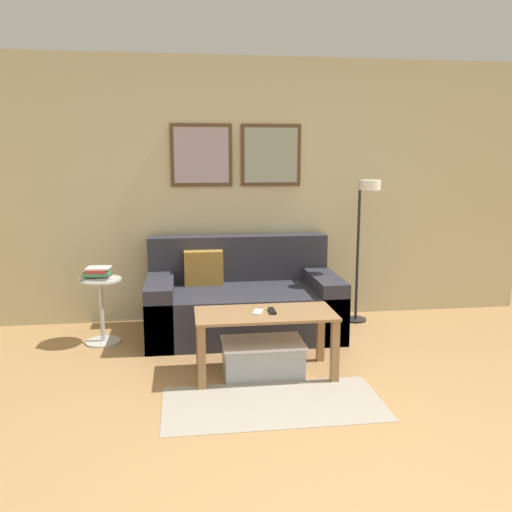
{
  "coord_description": "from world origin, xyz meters",
  "views": [
    {
      "loc": [
        -0.74,
        -2.44,
        1.61
      ],
      "look_at": [
        -0.17,
        1.65,
        0.85
      ],
      "focal_mm": 38.0,
      "sensor_mm": 36.0,
      "label": 1
    }
  ],
  "objects_px": {
    "storage_bin": "(263,357)",
    "cell_phone": "(258,312)",
    "coffee_table": "(265,325)",
    "book_stack": "(98,273)",
    "floor_lamp": "(365,222)",
    "side_table": "(101,304)",
    "remote_control": "(272,311)",
    "couch": "(242,302)"
  },
  "relations": [
    {
      "from": "floor_lamp",
      "to": "side_table",
      "type": "distance_m",
      "value": 2.5
    },
    {
      "from": "remote_control",
      "to": "cell_phone",
      "type": "bearing_deg",
      "value": 171.03
    },
    {
      "from": "storage_bin",
      "to": "book_stack",
      "type": "height_order",
      "value": "book_stack"
    },
    {
      "from": "storage_bin",
      "to": "side_table",
      "type": "xyz_separation_m",
      "value": [
        -1.29,
        0.88,
        0.22
      ]
    },
    {
      "from": "floor_lamp",
      "to": "book_stack",
      "type": "distance_m",
      "value": 2.46
    },
    {
      "from": "storage_bin",
      "to": "book_stack",
      "type": "bearing_deg",
      "value": 146.38
    },
    {
      "from": "book_stack",
      "to": "floor_lamp",
      "type": "bearing_deg",
      "value": 4.12
    },
    {
      "from": "storage_bin",
      "to": "cell_phone",
      "type": "distance_m",
      "value": 0.35
    },
    {
      "from": "floor_lamp",
      "to": "cell_phone",
      "type": "bearing_deg",
      "value": -138.35
    },
    {
      "from": "floor_lamp",
      "to": "side_table",
      "type": "xyz_separation_m",
      "value": [
        -2.41,
        -0.16,
        -0.66
      ]
    },
    {
      "from": "storage_bin",
      "to": "remote_control",
      "type": "xyz_separation_m",
      "value": [
        0.07,
        -0.0,
        0.36
      ]
    },
    {
      "from": "book_stack",
      "to": "remote_control",
      "type": "distance_m",
      "value": 1.63
    },
    {
      "from": "cell_phone",
      "to": "book_stack",
      "type": "bearing_deg",
      "value": 162.8
    },
    {
      "from": "side_table",
      "to": "coffee_table",
      "type": "bearing_deg",
      "value": -34.12
    },
    {
      "from": "book_stack",
      "to": "coffee_table",
      "type": "bearing_deg",
      "value": -33.27
    },
    {
      "from": "storage_bin",
      "to": "remote_control",
      "type": "distance_m",
      "value": 0.37
    },
    {
      "from": "couch",
      "to": "cell_phone",
      "type": "relative_size",
      "value": 12.34
    },
    {
      "from": "side_table",
      "to": "book_stack",
      "type": "relative_size",
      "value": 2.3
    },
    {
      "from": "coffee_table",
      "to": "remote_control",
      "type": "bearing_deg",
      "value": -1.43
    },
    {
      "from": "storage_bin",
      "to": "remote_control",
      "type": "relative_size",
      "value": 4.04
    },
    {
      "from": "coffee_table",
      "to": "storage_bin",
      "type": "distance_m",
      "value": 0.25
    },
    {
      "from": "storage_bin",
      "to": "coffee_table",
      "type": "bearing_deg",
      "value": 0.15
    },
    {
      "from": "book_stack",
      "to": "cell_phone",
      "type": "bearing_deg",
      "value": -33.89
    },
    {
      "from": "couch",
      "to": "storage_bin",
      "type": "distance_m",
      "value": 1.03
    },
    {
      "from": "couch",
      "to": "cell_phone",
      "type": "distance_m",
      "value": 1.02
    },
    {
      "from": "couch",
      "to": "remote_control",
      "type": "distance_m",
      "value": 1.04
    },
    {
      "from": "floor_lamp",
      "to": "side_table",
      "type": "relative_size",
      "value": 2.44
    },
    {
      "from": "coffee_table",
      "to": "storage_bin",
      "type": "bearing_deg",
      "value": -179.85
    },
    {
      "from": "couch",
      "to": "remote_control",
      "type": "xyz_separation_m",
      "value": [
        0.11,
        -1.02,
        0.2
      ]
    },
    {
      "from": "coffee_table",
      "to": "floor_lamp",
      "type": "height_order",
      "value": "floor_lamp"
    },
    {
      "from": "couch",
      "to": "storage_bin",
      "type": "xyz_separation_m",
      "value": [
        0.04,
        -1.01,
        -0.16
      ]
    },
    {
      "from": "coffee_table",
      "to": "storage_bin",
      "type": "height_order",
      "value": "coffee_table"
    },
    {
      "from": "coffee_table",
      "to": "floor_lamp",
      "type": "xyz_separation_m",
      "value": [
        1.1,
        1.04,
        0.63
      ]
    },
    {
      "from": "storage_bin",
      "to": "remote_control",
      "type": "bearing_deg",
      "value": -1.03
    },
    {
      "from": "floor_lamp",
      "to": "remote_control",
      "type": "relative_size",
      "value": 9.35
    },
    {
      "from": "coffee_table",
      "to": "remote_control",
      "type": "distance_m",
      "value": 0.12
    },
    {
      "from": "storage_bin",
      "to": "cell_phone",
      "type": "bearing_deg",
      "value": 157.62
    },
    {
      "from": "couch",
      "to": "storage_bin",
      "type": "height_order",
      "value": "couch"
    },
    {
      "from": "couch",
      "to": "coffee_table",
      "type": "distance_m",
      "value": 1.02
    },
    {
      "from": "storage_bin",
      "to": "side_table",
      "type": "distance_m",
      "value": 1.58
    },
    {
      "from": "coffee_table",
      "to": "side_table",
      "type": "height_order",
      "value": "side_table"
    },
    {
      "from": "storage_bin",
      "to": "floor_lamp",
      "type": "relative_size",
      "value": 0.43
    }
  ]
}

